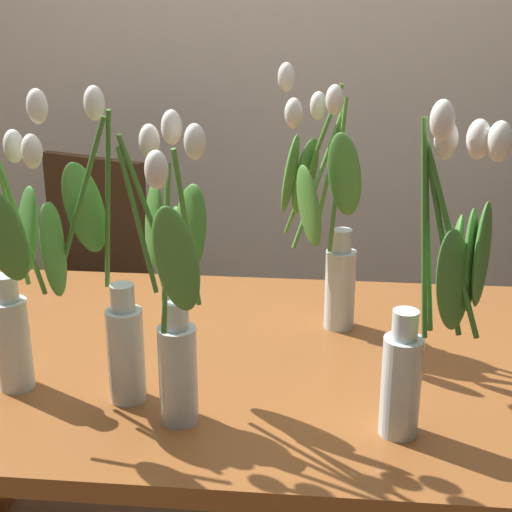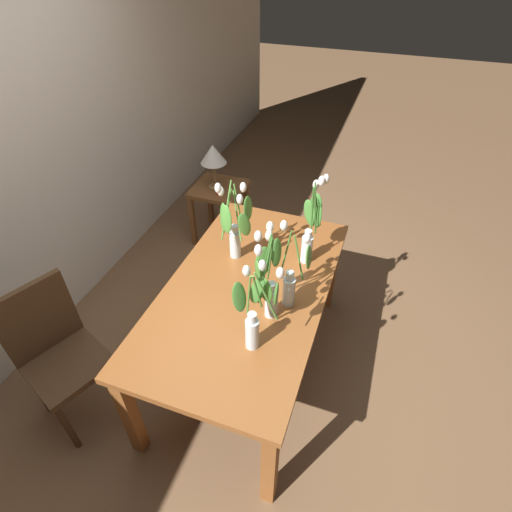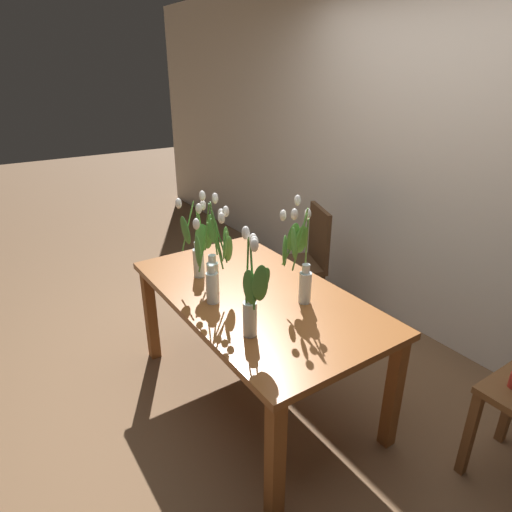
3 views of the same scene
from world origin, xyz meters
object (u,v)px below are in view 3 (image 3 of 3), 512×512
object	(u,v)px
dining_table	(255,306)
tulip_vase_0	(253,297)
tulip_vase_2	(215,254)
tulip_vase_4	(199,248)
tulip_vase_3	(212,273)
tulip_vase_1	(300,262)
dining_chair	(306,256)

from	to	relation	value
dining_table	tulip_vase_0	bearing A→B (deg)	-35.09
dining_table	tulip_vase_0	world-z (taller)	tulip_vase_0
tulip_vase_2	tulip_vase_4	bearing A→B (deg)	-178.76
tulip_vase_3	tulip_vase_4	distance (m)	0.33
tulip_vase_2	tulip_vase_3	size ratio (longest dim) A/B	1.10
dining_table	tulip_vase_2	xyz separation A→B (m)	(-0.16, -0.17, 0.32)
tulip_vase_1	dining_chair	size ratio (longest dim) A/B	0.62
tulip_vase_2	tulip_vase_3	xyz separation A→B (m)	(0.12, -0.09, -0.04)
tulip_vase_4	tulip_vase_0	bearing A→B (deg)	-7.08
tulip_vase_2	dining_chair	bearing A→B (deg)	112.89
dining_table	tulip_vase_4	world-z (taller)	tulip_vase_4
tulip_vase_2	dining_chair	world-z (taller)	tulip_vase_2
dining_table	dining_chair	xyz separation A→B (m)	(-0.61, 0.91, -0.12)
tulip_vase_1	tulip_vase_2	xyz separation A→B (m)	(-0.36, -0.32, -0.01)
tulip_vase_0	tulip_vase_4	world-z (taller)	tulip_vase_0
tulip_vase_1	dining_chair	world-z (taller)	tulip_vase_1
dining_table	tulip_vase_0	distance (m)	0.57
tulip_vase_2	tulip_vase_1	bearing A→B (deg)	41.44
tulip_vase_4	dining_chair	world-z (taller)	tulip_vase_4
tulip_vase_1	tulip_vase_3	xyz separation A→B (m)	(-0.24, -0.41, -0.06)
tulip_vase_0	tulip_vase_1	xyz separation A→B (m)	(-0.17, 0.42, 0.01)
tulip_vase_2	tulip_vase_0	bearing A→B (deg)	-10.04
dining_table	tulip_vase_2	distance (m)	0.40
tulip_vase_3	tulip_vase_4	size ratio (longest dim) A/B	0.99
tulip_vase_0	tulip_vase_2	xyz separation A→B (m)	(-0.54, 0.10, -0.00)
dining_table	tulip_vase_2	bearing A→B (deg)	-132.55
tulip_vase_0	tulip_vase_2	distance (m)	0.55
dining_table	tulip_vase_4	distance (m)	0.49
dining_chair	tulip_vase_2	bearing A→B (deg)	-67.11
tulip_vase_3	tulip_vase_4	bearing A→B (deg)	165.55
tulip_vase_0	tulip_vase_1	distance (m)	0.45
tulip_vase_0	dining_chair	bearing A→B (deg)	130.26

